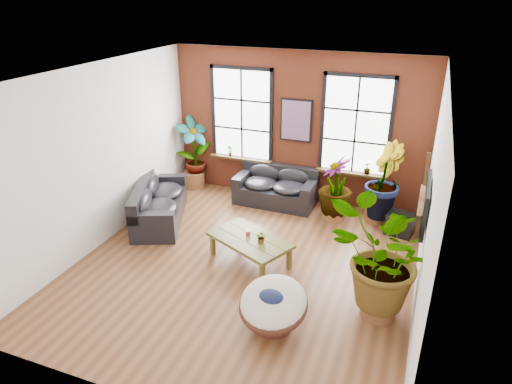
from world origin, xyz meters
The scene contains 19 objects.
room centered at (0.00, 0.15, 1.75)m, with size 6.04×6.54×3.54m.
sofa_back centered at (-0.32, 2.80, 0.39)m, with size 1.90×0.95×0.87m.
sofa_left centered at (-2.48, 1.03, 0.39)m, with size 1.70×2.39×0.87m.
coffee_table centered at (0.04, 0.19, 0.43)m, with size 1.75×1.43×0.59m.
papasan_chair centered at (1.03, -1.38, 0.40)m, with size 1.14×1.16×0.78m.
poster centered at (0.00, 3.18, 1.95)m, with size 0.74×0.06×0.98m.
tv_wall_unit centered at (2.93, 0.60, 1.54)m, with size 0.13×1.86×1.20m.
media_box centered at (2.59, 2.28, 0.23)m, with size 0.62×0.55×0.45m.
pot_back_left centered at (-2.60, 2.95, 0.20)m, with size 0.67×0.67×0.40m.
pot_back_right centered at (2.07, 2.73, 0.20)m, with size 0.66×0.66×0.40m.
pot_right_wall centered at (2.48, -0.55, 0.20)m, with size 0.60×0.60×0.40m.
pot_mid centered at (1.15, 2.44, 0.18)m, with size 0.50×0.50×0.35m.
floor_plant_back_left centered at (-2.57, 2.97, 1.00)m, with size 0.89×0.60×1.69m, color #154B14.
floor_plant_back_right centered at (2.10, 2.69, 0.98)m, with size 0.91×0.73×1.65m, color #154B14.
floor_plant_right_wall centered at (2.44, -0.56, 1.01)m, with size 1.54×1.33×1.71m, color #154B14.
floor_plant_mid centered at (1.15, 2.45, 0.80)m, with size 0.74×0.74×1.31m, color #154B14.
table_plant centered at (0.30, 0.11, 0.61)m, with size 0.21×0.18×0.24m, color #154B14.
sill_plant_left centered at (-1.65, 3.13, 1.04)m, with size 0.14×0.10×0.27m, color #154B14.
sill_plant_right centered at (1.70, 3.13, 1.04)m, with size 0.15×0.15×0.27m, color #154B14.
Camera 1 is at (2.74, -6.62, 4.75)m, focal length 32.00 mm.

